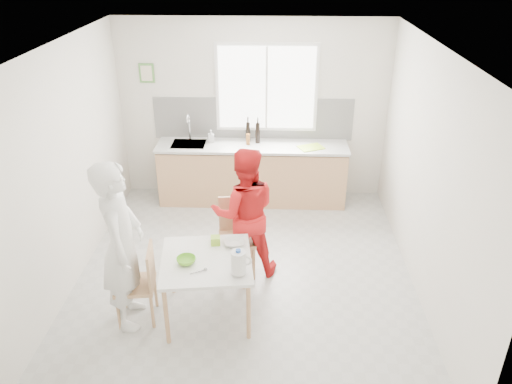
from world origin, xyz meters
TOP-DOWN VIEW (x-y plane):
  - ground at (0.00, 0.00)m, footprint 4.50×4.50m
  - room_shell at (0.00, 0.00)m, footprint 4.50×4.50m
  - window at (0.20, 2.23)m, footprint 1.50×0.06m
  - backsplash at (0.00, 2.24)m, footprint 3.00×0.02m
  - picture_frame at (-1.55, 2.23)m, footprint 0.22×0.03m
  - kitchen_counter at (-0.00, 1.95)m, footprint 2.84×0.64m
  - dining_table at (-0.35, -0.72)m, footprint 1.03×1.03m
  - chair_left at (-1.03, -0.80)m, footprint 0.45×0.45m
  - chair_far at (-0.11, 0.14)m, footprint 0.48×0.48m
  - person_white at (-1.17, -0.82)m, footprint 0.52×0.72m
  - person_red at (-0.00, 0.09)m, footprint 0.85×0.70m
  - bowl_green at (-0.54, -0.79)m, footprint 0.22×0.22m
  - bowl_white at (-0.09, -0.44)m, footprint 0.25×0.25m
  - milk_jug at (0.00, -0.96)m, footprint 0.21×0.15m
  - green_box at (-0.29, -0.43)m, footprint 0.11×0.11m
  - spoon at (-0.40, -0.95)m, footprint 0.15×0.08m
  - cutting_board at (0.86, 1.86)m, footprint 0.42×0.37m
  - wine_bottle_a at (0.08, 2.04)m, footprint 0.07×0.07m
  - wine_bottle_b at (-0.07, 2.11)m, footprint 0.07×0.07m
  - jar_amber at (-0.06, 1.97)m, footprint 0.06×0.06m
  - soap_bottle at (-0.62, 2.03)m, footprint 0.10×0.10m

SIDE VIEW (x-z plane):
  - ground at x=0.00m, z-range 0.00..0.00m
  - kitchen_counter at x=0.00m, z-range -0.27..1.10m
  - chair_left at x=-1.03m, z-range 0.04..0.91m
  - chair_far at x=-0.11m, z-range 0.05..0.98m
  - dining_table at x=-0.35m, z-range 0.28..0.99m
  - spoon at x=-0.40m, z-range 0.71..0.73m
  - bowl_white at x=-0.09m, z-range 0.71..0.76m
  - bowl_green at x=-0.54m, z-range 0.71..0.77m
  - green_box at x=-0.29m, z-range 0.71..0.80m
  - person_red at x=0.00m, z-range 0.00..1.61m
  - milk_jug at x=0.00m, z-range 0.72..0.99m
  - person_white at x=-1.17m, z-range 0.00..1.84m
  - cutting_board at x=0.86m, z-range 0.92..0.93m
  - jar_amber at x=-0.06m, z-range 0.92..1.08m
  - soap_bottle at x=-0.62m, z-range 0.92..1.11m
  - wine_bottle_b at x=-0.07m, z-range 0.92..1.22m
  - wine_bottle_a at x=0.08m, z-range 0.92..1.24m
  - backsplash at x=0.00m, z-range 0.90..1.55m
  - room_shell at x=0.00m, z-range -0.61..3.89m
  - window at x=0.20m, z-range 1.05..2.35m
  - picture_frame at x=-1.55m, z-range 1.76..2.04m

